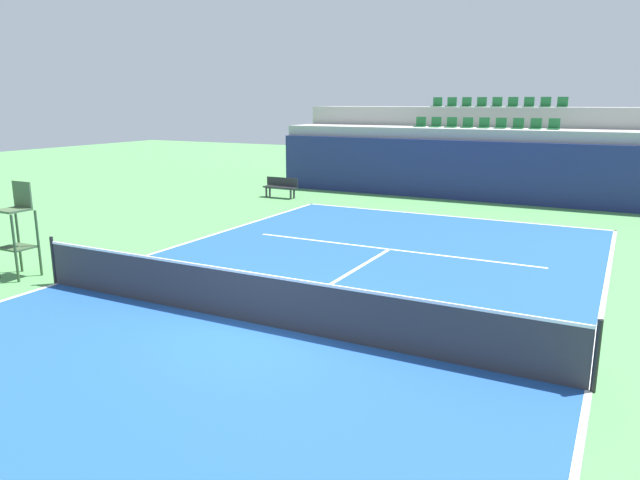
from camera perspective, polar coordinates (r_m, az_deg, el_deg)
name	(u,v)px	position (r m, az deg, el deg)	size (l,w,h in m)	color
ground_plane	(263,325)	(10.95, -5.54, -8.18)	(80.00, 80.00, 0.00)	#4C8C4C
court_surface	(263,325)	(10.95, -5.54, -8.15)	(11.00, 24.00, 0.01)	#1E4C99
baseline_far	(445,216)	(21.59, 11.98, 2.29)	(11.00, 0.10, 0.00)	white
sideline_left	(57,283)	(14.52, -23.95, -3.84)	(0.10, 24.00, 0.00)	white
sideline_right	(589,390)	(9.39, 24.45, -13.04)	(0.10, 24.00, 0.00)	white
service_line_far	(389,249)	(16.42, 6.69, -0.89)	(8.26, 0.10, 0.00)	white
centre_service_line	(339,279)	(13.58, 1.83, -3.80)	(0.10, 6.40, 0.00)	white
back_wall	(473,171)	(25.07, 14.51, 6.43)	(17.56, 0.30, 2.44)	navy
stands_tier_lower	(481,163)	(26.36, 15.22, 7.20)	(17.56, 2.40, 2.89)	#9E9E99
stands_tier_upper	(493,149)	(28.66, 16.34, 8.43)	(17.56, 2.40, 3.75)	#9E9E99
seating_row_lower	(484,125)	(26.35, 15.48, 10.61)	(6.00, 0.44, 0.44)	#1E6633
seating_row_upper	(497,104)	(28.68, 16.64, 12.42)	(6.00, 0.44, 0.44)	#1E6633
tennis_net	(262,299)	(10.77, -5.60, -5.66)	(11.08, 0.08, 1.07)	black
umpire_chair	(17,226)	(15.26, -27.14, 1.17)	(0.76, 0.66, 2.20)	#334C2D
player_bench	(281,186)	(25.24, -3.79, 5.23)	(1.50, 0.40, 0.85)	#232328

